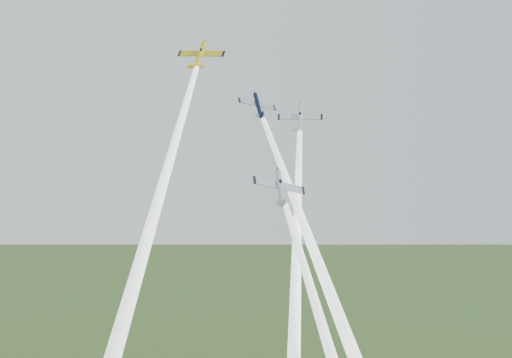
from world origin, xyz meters
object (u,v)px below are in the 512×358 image
at_px(plane_yellow, 200,55).
at_px(plane_silver_right, 300,118).
at_px(plane_silver_low, 280,188).
at_px(plane_navy, 258,105).

bearing_deg(plane_yellow, plane_silver_right, 26.17).
xyz_separation_m(plane_silver_right, plane_silver_low, (-6.23, -13.42, -12.21)).
xyz_separation_m(plane_yellow, plane_silver_right, (17.72, 1.09, -10.47)).
height_order(plane_silver_right, plane_silver_low, plane_silver_right).
bearing_deg(plane_silver_right, plane_silver_low, -100.13).
height_order(plane_navy, plane_silver_right, plane_navy).
distance_m(plane_navy, plane_silver_low, 19.45).
bearing_deg(plane_silver_right, plane_navy, -162.72).
xyz_separation_m(plane_yellow, plane_silver_low, (11.49, -12.32, -22.68)).
relative_size(plane_navy, plane_silver_right, 0.92).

